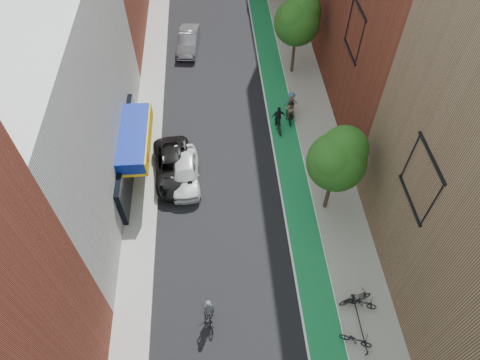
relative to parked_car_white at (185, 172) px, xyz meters
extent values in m
cube|color=#167E4B|center=(7.19, 13.03, -0.77)|extent=(2.00, 68.00, 0.01)
cube|color=gray|center=(-2.81, 13.03, -0.70)|extent=(2.00, 68.00, 0.15)
cube|color=gray|center=(9.69, 13.03, -0.70)|extent=(3.00, 68.00, 0.15)
cube|color=silver|center=(-7.81, 1.03, 5.22)|extent=(8.00, 20.00, 12.00)
cylinder|color=#332619|center=(8.79, -2.97, 0.87)|extent=(0.24, 0.24, 3.30)
sphere|color=#1C4F15|center=(8.79, -2.97, 3.60)|extent=(3.36, 3.36, 3.36)
sphere|color=#1C4F15|center=(9.19, -2.67, 4.32)|extent=(2.64, 2.64, 2.64)
sphere|color=#1C4F15|center=(8.49, -3.27, 4.08)|extent=(2.40, 2.40, 2.40)
cylinder|color=#332619|center=(8.79, 11.03, 0.95)|extent=(0.24, 0.24, 3.47)
sphere|color=#1C4F15|center=(8.79, 11.03, 3.82)|extent=(3.53, 3.53, 3.53)
sphere|color=#1C4F15|center=(9.19, 11.33, 4.58)|extent=(2.77, 2.77, 2.77)
sphere|color=#1C4F15|center=(8.49, 10.73, 4.32)|extent=(2.52, 2.52, 2.52)
imported|color=silver|center=(0.00, 0.00, 0.00)|extent=(2.02, 4.65, 1.56)
imported|color=black|center=(-0.79, 0.54, -0.04)|extent=(2.98, 5.55, 1.48)
imported|color=gray|center=(0.19, 15.22, -0.02)|extent=(2.06, 4.73, 1.51)
imported|color=black|center=(1.29, -9.68, -0.32)|extent=(0.88, 1.82, 0.92)
imported|color=#55555E|center=(1.29, -9.58, 0.41)|extent=(0.67, 0.49, 1.67)
imported|color=black|center=(7.67, 5.11, -0.33)|extent=(0.56, 1.54, 0.91)
imported|color=#896A50|center=(7.67, 5.21, 0.51)|extent=(0.98, 0.79, 1.89)
imported|color=black|center=(6.75, 4.33, -0.30)|extent=(0.84, 1.88, 0.96)
imported|color=black|center=(6.75, 4.43, 0.41)|extent=(1.03, 0.52, 1.69)
imported|color=black|center=(7.89, 5.91, -0.31)|extent=(0.57, 1.58, 0.93)
imported|color=#465F7E|center=(7.89, 6.01, 0.38)|extent=(1.10, 0.69, 1.63)
imported|color=black|center=(8.59, -11.50, -0.20)|extent=(1.74, 1.18, 0.87)
imported|color=black|center=(9.08, -9.38, -0.07)|extent=(1.93, 0.91, 1.12)
imported|color=black|center=(9.40, -9.60, -0.22)|extent=(1.67, 1.07, 0.83)
camera|label=1|loc=(2.25, -18.32, 21.47)|focal=32.00mm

